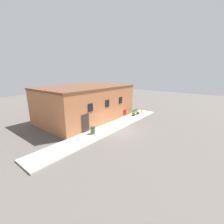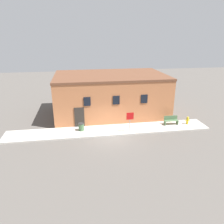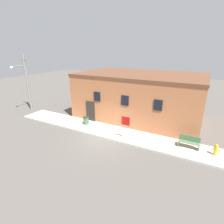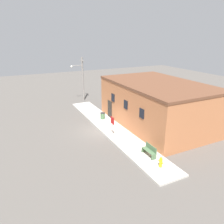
{
  "view_description": "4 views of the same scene",
  "coord_description": "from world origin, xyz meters",
  "px_view_note": "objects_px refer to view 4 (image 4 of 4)",
  "views": [
    {
      "loc": [
        -13.43,
        -9.51,
        6.64
      ],
      "look_at": [
        0.27,
        1.29,
        2.0
      ],
      "focal_mm": 24.0,
      "sensor_mm": 36.0,
      "label": 1
    },
    {
      "loc": [
        -2.91,
        -18.43,
        9.15
      ],
      "look_at": [
        0.27,
        1.29,
        2.0
      ],
      "focal_mm": 35.0,
      "sensor_mm": 36.0,
      "label": 2
    },
    {
      "loc": [
        6.98,
        -11.22,
        7.07
      ],
      "look_at": [
        0.27,
        1.29,
        2.0
      ],
      "focal_mm": 28.0,
      "sensor_mm": 36.0,
      "label": 3
    },
    {
      "loc": [
        19.48,
        -8.15,
        9.57
      ],
      "look_at": [
        0.27,
        1.29,
        2.0
      ],
      "focal_mm": 35.0,
      "sensor_mm": 36.0,
      "label": 4
    }
  ],
  "objects_px": {
    "stop_sign": "(112,123)",
    "trash_bin": "(103,116)",
    "fire_hydrant": "(161,162)",
    "bench": "(150,151)",
    "utility_pole": "(82,78)"
  },
  "relations": [
    {
      "from": "trash_bin",
      "to": "utility_pole",
      "type": "height_order",
      "value": "utility_pole"
    },
    {
      "from": "bench",
      "to": "trash_bin",
      "type": "distance_m",
      "value": 9.38
    },
    {
      "from": "fire_hydrant",
      "to": "bench",
      "type": "bearing_deg",
      "value": 172.99
    },
    {
      "from": "fire_hydrant",
      "to": "trash_bin",
      "type": "distance_m",
      "value": 11.12
    },
    {
      "from": "utility_pole",
      "to": "trash_bin",
      "type": "bearing_deg",
      "value": -3.85
    },
    {
      "from": "stop_sign",
      "to": "trash_bin",
      "type": "xyz_separation_m",
      "value": [
        -4.66,
        1.0,
        -0.99
      ]
    },
    {
      "from": "fire_hydrant",
      "to": "bench",
      "type": "height_order",
      "value": "bench"
    },
    {
      "from": "fire_hydrant",
      "to": "bench",
      "type": "xyz_separation_m",
      "value": [
        -1.74,
        0.21,
        0.03
      ]
    },
    {
      "from": "fire_hydrant",
      "to": "trash_bin",
      "type": "xyz_separation_m",
      "value": [
        -11.12,
        0.15,
        -0.03
      ]
    },
    {
      "from": "bench",
      "to": "utility_pole",
      "type": "height_order",
      "value": "utility_pole"
    },
    {
      "from": "fire_hydrant",
      "to": "stop_sign",
      "type": "bearing_deg",
      "value": -172.46
    },
    {
      "from": "fire_hydrant",
      "to": "utility_pole",
      "type": "bearing_deg",
      "value": 177.86
    },
    {
      "from": "utility_pole",
      "to": "stop_sign",
      "type": "bearing_deg",
      "value": -6.73
    },
    {
      "from": "stop_sign",
      "to": "utility_pole",
      "type": "bearing_deg",
      "value": 173.27
    },
    {
      "from": "stop_sign",
      "to": "trash_bin",
      "type": "distance_m",
      "value": 4.87
    }
  ]
}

